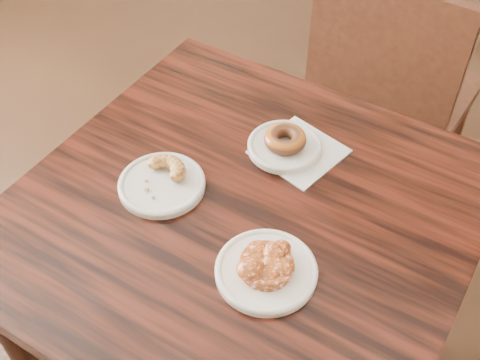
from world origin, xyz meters
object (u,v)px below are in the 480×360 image
at_px(cafe_table, 242,312).
at_px(cruller_fragment, 161,178).
at_px(chair_far, 396,92).
at_px(apple_fritter, 267,264).
at_px(glazed_donut, 285,139).

bearing_deg(cafe_table, cruller_fragment, -167.63).
bearing_deg(chair_far, cruller_fragment, 81.03).
bearing_deg(chair_far, apple_fritter, 97.77).
distance_m(cafe_table, chair_far, 0.88).
bearing_deg(cafe_table, glazed_donut, 92.75).
bearing_deg(chair_far, glazed_donut, 89.95).
bearing_deg(cruller_fragment, cafe_table, 6.75).
bearing_deg(apple_fritter, cafe_table, 130.92).
bearing_deg(cruller_fragment, apple_fritter, -19.96).
height_order(glazed_donut, apple_fritter, glazed_donut).
relative_size(glazed_donut, cruller_fragment, 0.85).
height_order(chair_far, glazed_donut, chair_far).
height_order(apple_fritter, cruller_fragment, apple_fritter).
bearing_deg(glazed_donut, cruller_fragment, -131.10).
xyz_separation_m(cafe_table, cruller_fragment, (-0.17, -0.02, 0.40)).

